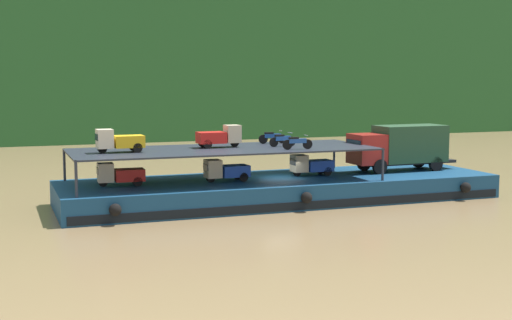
% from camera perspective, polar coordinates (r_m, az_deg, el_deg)
% --- Properties ---
extents(ground_plane, '(400.00, 400.00, 0.00)m').
position_cam_1_polar(ground_plane, '(45.44, 1.98, -3.30)').
color(ground_plane, olive).
extents(hillside_far_bank, '(146.43, 30.30, 32.52)m').
position_cam_1_polar(hillside_far_bank, '(101.28, -10.74, 12.45)').
color(hillside_far_bank, '#235628').
rests_on(hillside_far_bank, ground).
extents(cargo_barge, '(27.87, 8.21, 1.50)m').
position_cam_1_polar(cargo_barge, '(45.29, 2.00, -2.37)').
color(cargo_barge, navy).
rests_on(cargo_barge, ground).
extents(covered_lorry, '(7.91, 2.48, 3.10)m').
position_cam_1_polar(covered_lorry, '(49.35, 11.52, 1.10)').
color(covered_lorry, maroon).
rests_on(covered_lorry, cargo_barge).
extents(cargo_rack, '(18.67, 6.87, 2.00)m').
position_cam_1_polar(cargo_rack, '(43.68, -2.62, 0.85)').
color(cargo_rack, '#232833').
rests_on(cargo_rack, cargo_barge).
extents(mini_truck_lower_stern, '(2.78, 1.26, 1.38)m').
position_cam_1_polar(mini_truck_lower_stern, '(42.41, -10.89, -1.13)').
color(mini_truck_lower_stern, red).
rests_on(mini_truck_lower_stern, cargo_barge).
extents(mini_truck_lower_aft, '(2.78, 1.27, 1.38)m').
position_cam_1_polar(mini_truck_lower_aft, '(43.47, -2.44, -0.83)').
color(mini_truck_lower_aft, '#1E47B7').
rests_on(mini_truck_lower_aft, cargo_barge).
extents(mini_truck_lower_mid, '(2.77, 1.24, 1.38)m').
position_cam_1_polar(mini_truck_lower_mid, '(46.26, 4.43, -0.39)').
color(mini_truck_lower_mid, '#1E47B7').
rests_on(mini_truck_lower_mid, cargo_barge).
extents(mini_truck_upper_stern, '(2.77, 1.26, 1.38)m').
position_cam_1_polar(mini_truck_upper_stern, '(41.99, -10.95, 1.54)').
color(mini_truck_upper_stern, gold).
rests_on(mini_truck_upper_stern, cargo_rack).
extents(mini_truck_upper_mid, '(2.76, 1.23, 1.38)m').
position_cam_1_polar(mini_truck_upper_mid, '(44.34, -2.93, 1.91)').
color(mini_truck_upper_mid, red).
rests_on(mini_truck_upper_mid, cargo_rack).
extents(motorcycle_upper_port, '(1.90, 0.55, 0.87)m').
position_cam_1_polar(motorcycle_upper_port, '(43.13, 3.33, 1.43)').
color(motorcycle_upper_port, black).
rests_on(motorcycle_upper_port, cargo_rack).
extents(motorcycle_upper_centre, '(1.89, 0.55, 0.87)m').
position_cam_1_polar(motorcycle_upper_centre, '(44.97, 2.14, 1.65)').
color(motorcycle_upper_centre, black).
rests_on(motorcycle_upper_centre, cargo_rack).
extents(motorcycle_upper_stbd, '(1.90, 0.55, 0.87)m').
position_cam_1_polar(motorcycle_upper_stbd, '(46.92, 1.32, 1.86)').
color(motorcycle_upper_stbd, black).
rests_on(motorcycle_upper_stbd, cargo_rack).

